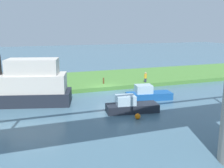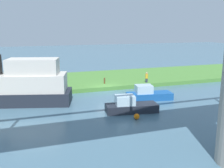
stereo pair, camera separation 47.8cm
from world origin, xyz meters
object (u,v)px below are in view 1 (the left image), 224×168
at_px(marker_buoy, 138,116).
at_px(mooring_post, 104,81).
at_px(motorboat_red, 148,94).
at_px(motorboat_white, 130,106).
at_px(person_on_bank, 146,77).
at_px(riverboat_paddlewheel, 24,86).

bearing_deg(marker_buoy, mooring_post, -94.48).
relative_size(motorboat_red, motorboat_white, 1.02).
relative_size(person_on_bank, mooring_post, 1.79).
bearing_deg(motorboat_red, motorboat_white, 43.27).
bearing_deg(riverboat_paddlewheel, marker_buoy, 138.09).
height_order(motorboat_red, marker_buoy, motorboat_red).
bearing_deg(motorboat_white, mooring_post, -94.22).
bearing_deg(motorboat_red, riverboat_paddlewheel, -12.22).
relative_size(person_on_bank, motorboat_red, 0.27).
height_order(motorboat_white, marker_buoy, motorboat_white).
xyz_separation_m(mooring_post, riverboat_paddlewheel, (10.02, 4.45, 1.02)).
bearing_deg(person_on_bank, motorboat_white, 56.01).
xyz_separation_m(mooring_post, motorboat_red, (-2.75, 7.22, -0.30)).
distance_m(person_on_bank, motorboat_white, 11.37).
xyz_separation_m(motorboat_white, marker_buoy, (0.21, 2.02, -0.33)).
bearing_deg(person_on_bank, motorboat_red, 65.16).
xyz_separation_m(mooring_post, marker_buoy, (0.98, 12.56, -0.64)).
xyz_separation_m(riverboat_paddlewheel, motorboat_red, (-12.77, 2.76, -1.32)).
bearing_deg(motorboat_red, person_on_bank, -114.84).
xyz_separation_m(person_on_bank, marker_buoy, (6.56, 11.44, -0.95)).
height_order(person_on_bank, mooring_post, person_on_bank).
bearing_deg(motorboat_red, marker_buoy, 55.04).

